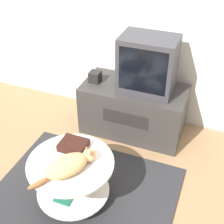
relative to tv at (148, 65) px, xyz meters
name	(u,v)px	position (x,y,z in m)	size (l,w,h in m)	color
ground_plane	(84,196)	(-0.22, -1.01, -0.80)	(12.00, 12.00, 0.00)	#93704C
rug	(84,195)	(-0.22, -1.01, -0.79)	(1.50, 1.20, 0.02)	#28282B
tv_stand	(133,109)	(-0.12, 0.00, -0.53)	(1.03, 0.51, 0.53)	#33302D
tv	(148,65)	(0.00, 0.00, 0.00)	(0.51, 0.35, 0.54)	#333338
speaker	(95,77)	(-0.52, -0.04, -0.22)	(0.11, 0.11, 0.11)	black
coffee_table	(72,176)	(-0.28, -1.05, -0.53)	(0.67, 0.67, 0.41)	#B2B2B7
dvd_box	(73,145)	(-0.33, -0.91, -0.34)	(0.21, 0.18, 0.06)	black
cat	(69,165)	(-0.25, -1.14, -0.32)	(0.35, 0.49, 0.13)	tan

